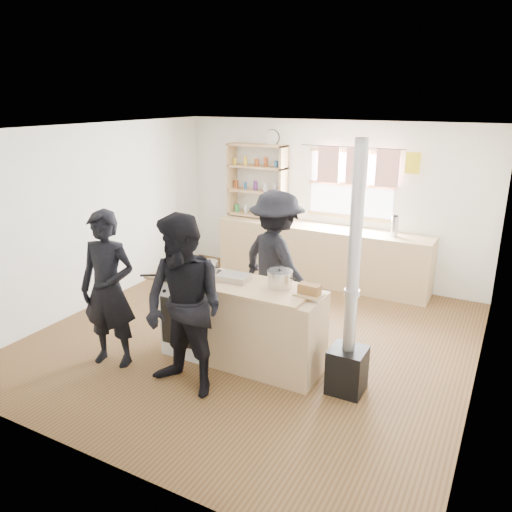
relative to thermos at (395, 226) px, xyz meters
name	(u,v)px	position (x,y,z in m)	size (l,w,h in m)	color
ground	(254,338)	(-1.11, -2.22, -1.05)	(5.00, 5.00, 0.01)	brown
back_counter	(320,255)	(-1.11, 0.00, -0.60)	(3.40, 0.55, 0.90)	tan
shelving_unit	(257,181)	(-2.31, 0.12, 0.47)	(1.00, 0.28, 1.20)	tan
thermos	(395,226)	(0.00, 0.00, 0.00)	(0.10, 0.10, 0.29)	silver
cooking_island	(241,323)	(-0.97, -2.77, -0.58)	(1.97, 0.64, 0.93)	white
skillet_greens	(172,274)	(-1.74, -2.95, -0.09)	(0.46, 0.46, 0.05)	black
roast_tray	(233,277)	(-1.09, -2.73, -0.08)	(0.36, 0.26, 0.07)	silver
stockpot_stove	(209,267)	(-1.44, -2.68, -0.04)	(0.21, 0.21, 0.17)	#BCBCBF
stockpot_counter	(280,279)	(-0.56, -2.67, -0.03)	(0.27, 0.27, 0.20)	silver
bread_board	(309,291)	(-0.20, -2.75, -0.07)	(0.29, 0.22, 0.12)	tan
flue_heater	(349,332)	(0.26, -2.79, -0.39)	(0.35, 0.35, 2.50)	black
person_near_left	(108,290)	(-2.22, -3.46, -0.18)	(0.63, 0.41, 1.73)	black
person_near_right	(184,307)	(-1.16, -3.53, -0.14)	(0.88, 0.69, 1.82)	black
person_far	(276,263)	(-0.98, -1.87, -0.15)	(1.15, 0.66, 1.79)	black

